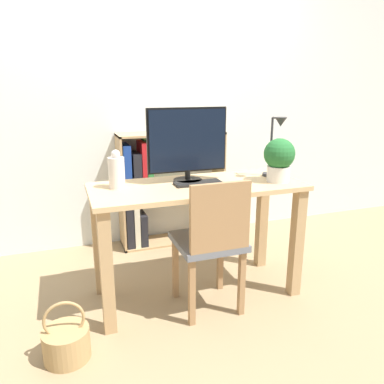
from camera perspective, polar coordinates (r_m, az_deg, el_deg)
ground_plane at (r=2.68m, az=0.74°, el=-15.01°), size 10.00×10.00×0.00m
wall_back at (r=3.37m, az=-5.90°, el=14.45°), size 8.00×0.05×2.60m
desk at (r=2.43m, az=0.79°, el=-2.58°), size 1.35×0.57×0.77m
monitor at (r=2.40m, az=-0.70°, el=7.53°), size 0.53×0.19×0.48m
keyboard at (r=2.38m, az=0.93°, el=1.36°), size 0.30×0.11×0.02m
vase at (r=2.32m, az=-11.42°, el=3.09°), size 0.10×0.10×0.24m
desk_lamp at (r=2.57m, az=12.66°, el=7.58°), size 0.10×0.19×0.41m
potted_plant at (r=2.49m, az=13.13°, el=5.03°), size 0.20×0.20×0.28m
chair at (r=2.28m, az=3.00°, el=-7.31°), size 0.40×0.40×0.87m
bookshelf at (r=3.29m, az=-6.34°, el=0.22°), size 0.92×0.28×0.99m
basket at (r=2.19m, az=-18.60°, el=-20.87°), size 0.24×0.24×0.33m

